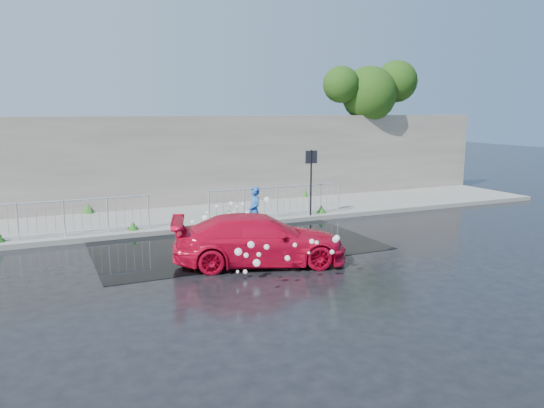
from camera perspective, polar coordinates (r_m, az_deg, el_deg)
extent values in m
plane|color=black|center=(14.60, -4.61, -5.33)|extent=(90.00, 90.00, 0.00)
cube|color=slate|center=(19.25, -9.66, -1.46)|extent=(30.00, 4.00, 0.15)
cube|color=slate|center=(17.36, -7.97, -2.65)|extent=(30.00, 0.25, 0.16)
cube|color=#6E675C|center=(21.10, -11.34, 4.50)|extent=(30.00, 0.60, 3.50)
cube|color=black|center=(15.68, -4.13, -4.23)|extent=(8.00, 5.00, 0.01)
cylinder|color=black|center=(18.82, 4.21, 2.03)|extent=(0.06, 0.06, 2.50)
cube|color=black|center=(18.71, 4.25, 5.06)|extent=(0.45, 0.04, 0.45)
cylinder|color=#332114|center=(26.07, 10.16, 6.88)|extent=(0.36, 0.36, 5.00)
sphere|color=#19370D|center=(25.10, 10.40, 11.55)|extent=(2.53, 2.53, 2.53)
sphere|color=#19370D|center=(26.00, 13.23, 12.72)|extent=(1.95, 1.95, 1.95)
sphere|color=#19370D|center=(24.30, 7.45, 12.63)|extent=(1.63, 1.63, 1.63)
cylinder|color=silver|center=(17.22, -13.14, -0.81)|extent=(0.05, 0.05, 1.10)
cylinder|color=silver|center=(16.85, -21.57, 0.31)|extent=(5.00, 0.04, 0.04)
cylinder|color=silver|center=(17.02, -21.37, -2.85)|extent=(5.00, 0.04, 0.04)
cylinder|color=silver|center=(17.71, -6.79, -0.32)|extent=(0.05, 0.05, 1.10)
cylinder|color=silver|center=(19.76, 7.16, 0.75)|extent=(0.05, 0.05, 1.10)
cylinder|color=silver|center=(18.51, 0.57, 1.83)|extent=(5.00, 0.04, 0.04)
cylinder|color=silver|center=(18.67, 0.57, -1.06)|extent=(5.00, 0.04, 0.04)
cone|color=#205617|center=(17.27, -14.75, -2.25)|extent=(0.36, 0.36, 0.27)
cone|color=#205617|center=(18.04, -4.70, -1.23)|extent=(0.44, 0.44, 0.40)
cone|color=#205617|center=(19.52, 5.30, -0.52)|extent=(0.38, 0.38, 0.30)
cone|color=#205617|center=(20.55, -19.16, -0.44)|extent=(0.42, 0.42, 0.35)
cone|color=#205617|center=(23.12, 3.61, 1.12)|extent=(0.34, 0.34, 0.27)
sphere|color=white|center=(15.54, -2.99, -1.65)|extent=(0.12, 0.12, 0.12)
sphere|color=white|center=(15.79, -7.00, -0.93)|extent=(0.08, 0.08, 0.08)
sphere|color=white|center=(14.33, -8.62, -3.85)|extent=(0.10, 0.10, 0.10)
sphere|color=white|center=(15.38, 0.09, -2.45)|extent=(0.15, 0.15, 0.15)
sphere|color=white|center=(15.64, -4.03, -1.51)|extent=(0.15, 0.15, 0.15)
sphere|color=white|center=(15.41, 0.97, -2.19)|extent=(0.14, 0.14, 0.14)
sphere|color=white|center=(15.09, -4.22, -2.51)|extent=(0.10, 0.10, 0.10)
sphere|color=white|center=(15.93, -4.09, -0.87)|extent=(0.07, 0.07, 0.07)
sphere|color=white|center=(14.88, -1.12, -3.30)|extent=(0.10, 0.10, 0.10)
sphere|color=white|center=(15.06, -5.89, -1.90)|extent=(0.17, 0.17, 0.17)
sphere|color=white|center=(16.30, -5.97, -0.26)|extent=(0.10, 0.10, 0.10)
sphere|color=white|center=(14.67, -2.61, -3.60)|extent=(0.17, 0.17, 0.17)
sphere|color=white|center=(15.52, 0.16, -1.87)|extent=(0.18, 0.18, 0.18)
sphere|color=white|center=(15.58, -2.37, -1.59)|extent=(0.13, 0.13, 0.13)
sphere|color=white|center=(15.58, 0.60, -1.94)|extent=(0.11, 0.11, 0.11)
sphere|color=white|center=(16.58, -0.56, 0.47)|extent=(0.18, 0.18, 0.18)
sphere|color=white|center=(15.22, -7.23, -1.49)|extent=(0.16, 0.16, 0.16)
sphere|color=white|center=(15.37, -4.65, -1.06)|extent=(0.10, 0.10, 0.10)
sphere|color=white|center=(14.31, -7.61, -4.08)|extent=(0.07, 0.07, 0.07)
sphere|color=white|center=(15.81, -2.72, -1.03)|extent=(0.14, 0.14, 0.14)
sphere|color=white|center=(15.56, -1.05, -1.65)|extent=(0.16, 0.16, 0.16)
sphere|color=white|center=(14.90, -8.57, -1.92)|extent=(0.10, 0.10, 0.10)
sphere|color=white|center=(16.41, -3.14, 0.02)|extent=(0.10, 0.10, 0.10)
sphere|color=white|center=(14.04, -7.64, -4.88)|extent=(0.15, 0.15, 0.15)
sphere|color=white|center=(15.62, -1.62, -1.84)|extent=(0.18, 0.18, 0.18)
sphere|color=white|center=(16.15, -4.45, 0.06)|extent=(0.11, 0.11, 0.11)
sphere|color=white|center=(15.94, -2.63, -1.12)|extent=(0.17, 0.17, 0.17)
sphere|color=white|center=(14.71, -6.90, -2.48)|extent=(0.13, 0.13, 0.13)
sphere|color=white|center=(15.83, -0.83, -1.50)|extent=(0.10, 0.10, 0.10)
sphere|color=white|center=(14.62, -0.49, -4.04)|extent=(0.09, 0.09, 0.09)
sphere|color=white|center=(16.50, -3.81, -0.26)|extent=(0.07, 0.07, 0.07)
sphere|color=white|center=(15.08, -6.34, -2.14)|extent=(0.13, 0.13, 0.13)
sphere|color=white|center=(12.26, 6.99, -3.64)|extent=(0.14, 0.14, 0.14)
sphere|color=white|center=(12.22, -3.72, -7.28)|extent=(0.07, 0.07, 0.07)
sphere|color=white|center=(13.06, 4.06, -5.06)|extent=(0.11, 0.11, 0.11)
sphere|color=white|center=(11.21, -2.28, -4.40)|extent=(0.15, 0.15, 0.15)
sphere|color=white|center=(11.80, -1.42, -5.46)|extent=(0.10, 0.10, 0.10)
sphere|color=white|center=(10.89, -2.81, -5.53)|extent=(0.10, 0.10, 0.10)
sphere|color=white|center=(12.43, -1.67, -6.35)|extent=(0.18, 0.18, 0.18)
sphere|color=white|center=(11.76, 2.47, -4.43)|extent=(0.10, 0.10, 0.10)
sphere|color=white|center=(11.26, -0.59, -4.65)|extent=(0.12, 0.12, 0.12)
sphere|color=white|center=(12.74, 6.83, -3.82)|extent=(0.15, 0.15, 0.15)
sphere|color=white|center=(11.83, 4.83, -4.16)|extent=(0.09, 0.09, 0.09)
sphere|color=white|center=(12.95, 2.93, -5.90)|extent=(0.10, 0.10, 0.10)
sphere|color=white|center=(11.81, 4.30, -4.04)|extent=(0.11, 0.11, 0.11)
sphere|color=white|center=(12.59, 1.68, -5.84)|extent=(0.14, 0.14, 0.14)
sphere|color=white|center=(12.49, -2.90, -7.29)|extent=(0.10, 0.10, 0.10)
sphere|color=white|center=(12.75, 3.97, -5.25)|extent=(0.07, 0.07, 0.07)
sphere|color=white|center=(12.83, 6.47, -5.15)|extent=(0.11, 0.11, 0.11)
sphere|color=white|center=(11.85, -3.65, -5.15)|extent=(0.17, 0.17, 0.17)
imported|color=red|center=(13.44, -1.32, -3.85)|extent=(4.70, 2.95, 1.27)
imported|color=#2154A7|center=(16.60, -1.88, -0.75)|extent=(0.37, 0.56, 1.52)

